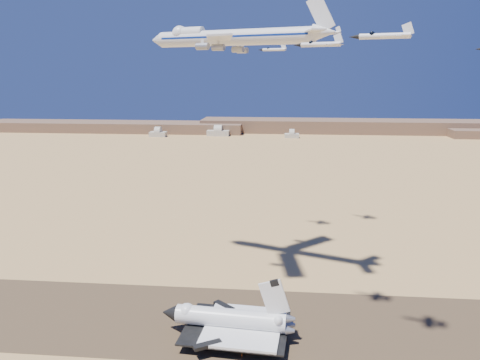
# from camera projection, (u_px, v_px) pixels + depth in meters

# --- Properties ---
(ground) EXTENTS (1200.00, 1200.00, 0.00)m
(ground) POSITION_uv_depth(u_px,v_px,m) (196.00, 320.00, 164.09)
(ground) COLOR tan
(ground) RESTS_ON ground
(runway) EXTENTS (600.00, 50.00, 0.06)m
(runway) POSITION_uv_depth(u_px,v_px,m) (196.00, 320.00, 164.08)
(runway) COLOR #4D3926
(runway) RESTS_ON ground
(ridgeline) EXTENTS (960.00, 90.00, 18.00)m
(ridgeline) POSITION_uv_depth(u_px,v_px,m) (309.00, 128.00, 667.97)
(ridgeline) COLOR brown
(ridgeline) RESTS_ON ground
(hangars) EXTENTS (200.50, 29.50, 30.00)m
(hangars) POSITION_uv_depth(u_px,v_px,m) (215.00, 133.00, 632.98)
(hangars) COLOR #BBB6A6
(hangars) RESTS_ON ground
(shuttle) EXTENTS (44.27, 29.38, 21.76)m
(shuttle) POSITION_uv_depth(u_px,v_px,m) (229.00, 321.00, 152.48)
(shuttle) COLOR silver
(shuttle) RESTS_ON runway
(carrier_747) EXTENTS (74.49, 55.11, 18.78)m
(carrier_747) POSITION_uv_depth(u_px,v_px,m) (228.00, 38.00, 176.77)
(carrier_747) COLOR silver
(crew_a) EXTENTS (0.58, 0.75, 1.81)m
(crew_a) POSITION_uv_depth(u_px,v_px,m) (242.00, 354.00, 142.42)
(crew_a) COLOR #F75A0E
(crew_a) RESTS_ON runway
(crew_b) EXTENTS (1.05, 1.04, 1.92)m
(crew_b) POSITION_uv_depth(u_px,v_px,m) (246.00, 350.00, 144.84)
(crew_b) COLOR #F75A0E
(crew_b) RESTS_ON runway
(crew_c) EXTENTS (1.16, 1.23, 1.91)m
(crew_c) POSITION_uv_depth(u_px,v_px,m) (260.00, 350.00, 144.72)
(crew_c) COLOR #F75A0E
(crew_c) RESTS_ON runway
(chase_jet_a) EXTENTS (14.44, 8.58, 3.73)m
(chase_jet_a) POSITION_uv_depth(u_px,v_px,m) (320.00, 44.00, 134.52)
(chase_jet_a) COLOR silver
(chase_jet_b) EXTENTS (15.21, 8.87, 3.88)m
(chase_jet_b) POSITION_uv_depth(u_px,v_px,m) (383.00, 36.00, 115.25)
(chase_jet_b) COLOR silver
(chase_jet_d) EXTENTS (13.89, 8.11, 3.54)m
(chase_jet_d) POSITION_uv_depth(u_px,v_px,m) (273.00, 50.00, 222.44)
(chase_jet_d) COLOR silver
(chase_jet_e) EXTENTS (14.36, 8.89, 3.74)m
(chase_jet_e) POSITION_uv_depth(u_px,v_px,m) (327.00, 33.00, 228.52)
(chase_jet_e) COLOR silver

